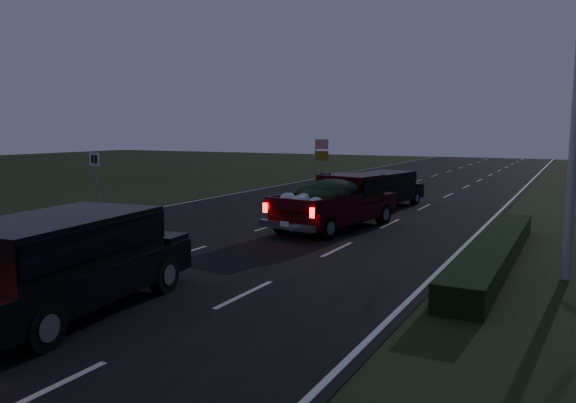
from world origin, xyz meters
The scene contains 7 objects.
ground centered at (0.00, 0.00, 0.00)m, with size 120.00×120.00×0.00m, color black.
road_asphalt centered at (0.00, 0.00, 0.01)m, with size 14.00×120.00×0.02m, color black.
hedge_row centered at (7.80, 3.00, 0.30)m, with size 1.00×10.00×0.60m, color black.
route_sign centered at (-8.50, 5.00, 1.66)m, with size 0.55×0.08×2.50m.
pickup_truck centered at (2.21, 5.73, 1.04)m, with size 2.87×5.54×2.77m.
lead_suv centered at (1.93, 11.79, 0.96)m, with size 2.51×4.63×1.26m.
rear_suv centered at (1.27, -5.10, 1.14)m, with size 2.90×5.50×1.51m.
Camera 1 is at (9.67, -12.14, 3.43)m, focal length 35.00 mm.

